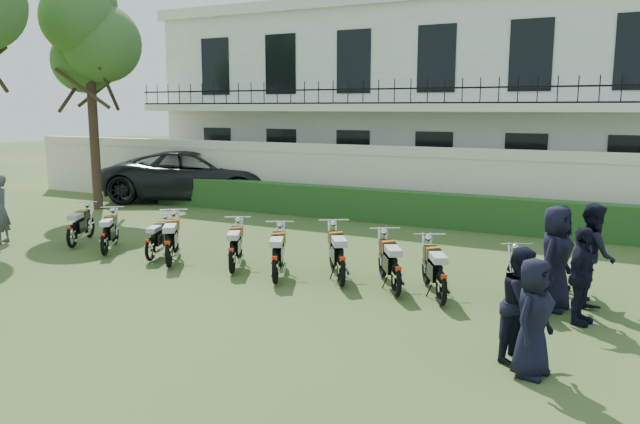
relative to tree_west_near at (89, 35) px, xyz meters
The scene contains 22 objects.
ground 11.83m from the tree_west_near, 29.14° to the right, with size 100.00×100.00×0.00m, color #314B1E.
perimeter_wall 10.56m from the tree_west_near, 18.53° to the left, with size 30.00×0.35×2.30m.
hedge 11.54m from the tree_west_near, 12.48° to the left, with size 18.00×0.60×1.00m, color #194418.
building 12.86m from the tree_west_near, 45.01° to the left, with size 20.40×9.60×7.40m.
tree_west_near is the anchor object (origin of this frame).
motorcycle_0 8.42m from the tree_west_near, 49.08° to the right, with size 0.98×1.69×1.02m.
motorcycle_1 9.29m from the tree_west_near, 42.47° to the right, with size 1.12×1.58×1.01m.
motorcycle_2 10.11m from the tree_west_near, 35.95° to the right, with size 0.79×1.63×0.94m.
motorcycle_3 10.75m from the tree_west_near, 34.48° to the right, with size 1.22×1.74×1.11m.
motorcycle_4 11.81m from the tree_west_near, 28.76° to the right, with size 0.99×1.72×1.03m.
motorcycle_5 12.87m from the tree_west_near, 26.96° to the right, with size 0.98×1.80×1.07m.
motorcycle_6 13.73m from the tree_west_near, 22.63° to the right, with size 1.21×1.79×1.12m.
motorcycle_7 14.80m from the tree_west_near, 21.22° to the right, with size 1.13×1.73×1.08m.
motorcycle_8 15.63m from the tree_west_near, 20.43° to the right, with size 1.04×1.77×1.07m.
motorcycle_9 17.00m from the tree_west_near, 17.79° to the right, with size 0.97×1.68×1.01m.
suv 6.17m from the tree_west_near, 59.86° to the left, with size 3.17×6.88×1.91m, color black.
officer_0 18.02m from the tree_west_near, 25.32° to the right, with size 0.78×0.51×1.59m, color black.
officer_1 17.63m from the tree_west_near, 24.11° to the right, with size 0.79×0.61×1.62m, color black.
officer_2 17.51m from the tree_west_near, 17.19° to the right, with size 0.95×0.39×1.61m, color black.
officer_3 16.88m from the tree_west_near, 15.68° to the right, with size 0.90×0.59×1.84m, color black.
officer_4 17.24m from the tree_west_near, 13.03° to the right, with size 0.90×0.70×1.84m, color black.
officer_5 16.58m from the tree_west_near, 11.38° to the right, with size 0.98×0.41×1.67m, color black.
Camera 1 is at (7.75, -10.59, 3.50)m, focal length 35.00 mm.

